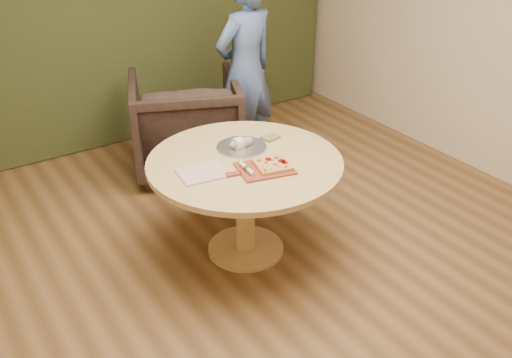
{
  "coord_description": "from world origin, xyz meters",
  "views": [
    {
      "loc": [
        -1.84,
        -2.38,
        2.52
      ],
      "look_at": [
        -0.12,
        0.25,
        0.77
      ],
      "focal_mm": 40.0,
      "sensor_mm": 36.0,
      "label": 1
    }
  ],
  "objects_px": {
    "cutlery_roll": "(247,169)",
    "serving_tray": "(242,147)",
    "bread_roll": "(240,143)",
    "person_standing": "(245,71)",
    "armchair": "(186,119)",
    "pedestal_table": "(245,178)",
    "pizza_paddle": "(263,169)",
    "flatbread_pizza": "(273,165)"
  },
  "relations": [
    {
      "from": "pedestal_table",
      "to": "flatbread_pizza",
      "type": "relative_size",
      "value": 5.09
    },
    {
      "from": "bread_roll",
      "to": "armchair",
      "type": "xyz_separation_m",
      "value": [
        0.19,
        1.25,
        -0.31
      ]
    },
    {
      "from": "serving_tray",
      "to": "pedestal_table",
      "type": "bearing_deg",
      "value": -115.29
    },
    {
      "from": "bread_roll",
      "to": "serving_tray",
      "type": "bearing_deg",
      "value": -0.0
    },
    {
      "from": "pizza_paddle",
      "to": "armchair",
      "type": "relative_size",
      "value": 0.48
    },
    {
      "from": "serving_tray",
      "to": "bread_roll",
      "type": "bearing_deg",
      "value": 180.0
    },
    {
      "from": "pizza_paddle",
      "to": "person_standing",
      "type": "relative_size",
      "value": 0.26
    },
    {
      "from": "serving_tray",
      "to": "bread_roll",
      "type": "xyz_separation_m",
      "value": [
        -0.01,
        0.0,
        0.04
      ]
    },
    {
      "from": "flatbread_pizza",
      "to": "person_standing",
      "type": "relative_size",
      "value": 0.15
    },
    {
      "from": "pedestal_table",
      "to": "armchair",
      "type": "bearing_deg",
      "value": 79.74
    },
    {
      "from": "cutlery_roll",
      "to": "serving_tray",
      "type": "distance_m",
      "value": 0.37
    },
    {
      "from": "bread_roll",
      "to": "person_standing",
      "type": "xyz_separation_m",
      "value": [
        0.73,
        1.09,
        0.09
      ]
    },
    {
      "from": "pizza_paddle",
      "to": "pedestal_table",
      "type": "bearing_deg",
      "value": 110.97
    },
    {
      "from": "cutlery_roll",
      "to": "serving_tray",
      "type": "xyz_separation_m",
      "value": [
        0.16,
        0.33,
        -0.02
      ]
    },
    {
      "from": "pedestal_table",
      "to": "person_standing",
      "type": "bearing_deg",
      "value": 57.43
    },
    {
      "from": "pizza_paddle",
      "to": "person_standing",
      "type": "distance_m",
      "value": 1.64
    },
    {
      "from": "serving_tray",
      "to": "pizza_paddle",
      "type": "bearing_deg",
      "value": -98.42
    },
    {
      "from": "pizza_paddle",
      "to": "serving_tray",
      "type": "bearing_deg",
      "value": 94.49
    },
    {
      "from": "bread_roll",
      "to": "person_standing",
      "type": "bearing_deg",
      "value": 56.08
    },
    {
      "from": "pedestal_table",
      "to": "pizza_paddle",
      "type": "xyz_separation_m",
      "value": [
        0.03,
        -0.19,
        0.15
      ]
    },
    {
      "from": "pedestal_table",
      "to": "cutlery_roll",
      "type": "height_order",
      "value": "cutlery_roll"
    },
    {
      "from": "flatbread_pizza",
      "to": "bread_roll",
      "type": "bearing_deg",
      "value": 93.26
    },
    {
      "from": "pizza_paddle",
      "to": "flatbread_pizza",
      "type": "bearing_deg",
      "value": 0.08
    },
    {
      "from": "cutlery_roll",
      "to": "person_standing",
      "type": "xyz_separation_m",
      "value": [
        0.88,
        1.41,
        0.11
      ]
    },
    {
      "from": "cutlery_roll",
      "to": "serving_tray",
      "type": "bearing_deg",
      "value": 67.78
    },
    {
      "from": "pizza_paddle",
      "to": "cutlery_roll",
      "type": "xyz_separation_m",
      "value": [
        -0.11,
        0.03,
        0.02
      ]
    },
    {
      "from": "cutlery_roll",
      "to": "armchair",
      "type": "distance_m",
      "value": 1.64
    },
    {
      "from": "armchair",
      "to": "serving_tray",
      "type": "bearing_deg",
      "value": 104.33
    },
    {
      "from": "pizza_paddle",
      "to": "cutlery_roll",
      "type": "height_order",
      "value": "cutlery_roll"
    },
    {
      "from": "armchair",
      "to": "bread_roll",
      "type": "bearing_deg",
      "value": 103.93
    },
    {
      "from": "pizza_paddle",
      "to": "serving_tray",
      "type": "height_order",
      "value": "serving_tray"
    },
    {
      "from": "flatbread_pizza",
      "to": "armchair",
      "type": "xyz_separation_m",
      "value": [
        0.17,
        1.62,
        -0.29
      ]
    },
    {
      "from": "pizza_paddle",
      "to": "flatbread_pizza",
      "type": "xyz_separation_m",
      "value": [
        0.06,
        -0.01,
        0.02
      ]
    },
    {
      "from": "flatbread_pizza",
      "to": "cutlery_roll",
      "type": "bearing_deg",
      "value": 166.73
    },
    {
      "from": "pedestal_table",
      "to": "pizza_paddle",
      "type": "height_order",
      "value": "pizza_paddle"
    },
    {
      "from": "pizza_paddle",
      "to": "serving_tray",
      "type": "relative_size",
      "value": 1.32
    },
    {
      "from": "flatbread_pizza",
      "to": "person_standing",
      "type": "bearing_deg",
      "value": 64.02
    },
    {
      "from": "pizza_paddle",
      "to": "armchair",
      "type": "height_order",
      "value": "armchair"
    },
    {
      "from": "pizza_paddle",
      "to": "cutlery_roll",
      "type": "distance_m",
      "value": 0.12
    },
    {
      "from": "person_standing",
      "to": "bread_roll",
      "type": "bearing_deg",
      "value": 45.73
    },
    {
      "from": "cutlery_roll",
      "to": "pizza_paddle",
      "type": "bearing_deg",
      "value": -9.22
    },
    {
      "from": "pedestal_table",
      "to": "armchair",
      "type": "xyz_separation_m",
      "value": [
        0.26,
        1.42,
        -0.12
      ]
    }
  ]
}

